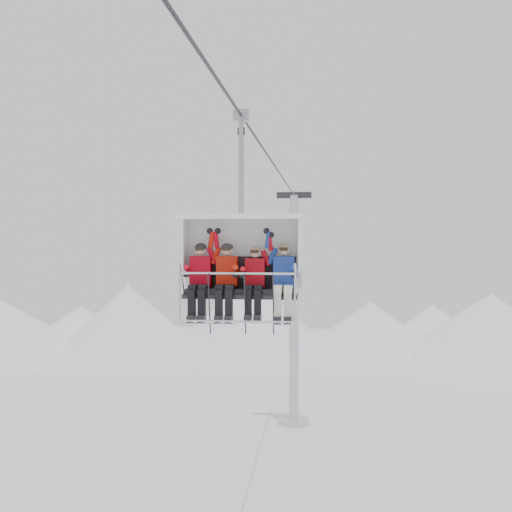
# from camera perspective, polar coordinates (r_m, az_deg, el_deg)

# --- Properties ---
(ridgeline) EXTENTS (72.00, 21.00, 7.00)m
(ridgeline) POSITION_cam_1_polar(r_m,az_deg,el_deg) (57.75, 2.63, -6.24)
(ridgeline) COLOR white
(ridgeline) RESTS_ON ground
(lift_tower_right) EXTENTS (2.00, 1.80, 13.48)m
(lift_tower_right) POSITION_cam_1_polar(r_m,az_deg,el_deg) (37.43, 3.39, -6.15)
(lift_tower_right) COLOR silver
(lift_tower_right) RESTS_ON ground
(haul_cable) EXTENTS (0.06, 50.00, 0.06)m
(haul_cable) POSITION_cam_1_polar(r_m,az_deg,el_deg) (15.27, 0.00, 10.47)
(haul_cable) COLOR #2A2A2F
(haul_cable) RESTS_ON lift_tower_left
(chairlift_carrier) EXTENTS (2.31, 1.17, 3.98)m
(chairlift_carrier) POSITION_cam_1_polar(r_m,az_deg,el_deg) (12.42, -1.25, 0.23)
(chairlift_carrier) COLOR black
(chairlift_carrier) RESTS_ON haul_cable
(skier_far_left) EXTENTS (0.40, 1.69, 1.59)m
(skier_far_left) POSITION_cam_1_polar(r_m,az_deg,el_deg) (12.26, -5.01, -1.97)
(skier_far_left) COLOR red
(skier_far_left) RESTS_ON chairlift_carrier
(skier_center_left) EXTENTS (0.40, 1.69, 1.59)m
(skier_center_left) POSITION_cam_1_polar(r_m,az_deg,el_deg) (12.18, -2.65, -1.99)
(skier_center_left) COLOR red
(skier_center_left) RESTS_ON chairlift_carrier
(skier_center_right) EXTENTS (0.37, 1.69, 1.50)m
(skier_center_right) POSITION_cam_1_polar(r_m,az_deg,el_deg) (12.10, -0.12, -2.14)
(skier_center_right) COLOR #AF0914
(skier_center_right) RESTS_ON chairlift_carrier
(skier_far_right) EXTENTS (0.40, 1.69, 1.59)m
(skier_far_right) POSITION_cam_1_polar(r_m,az_deg,el_deg) (12.07, 2.47, -2.03)
(skier_far_right) COLOR #1F3B97
(skier_far_right) RESTS_ON chairlift_carrier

